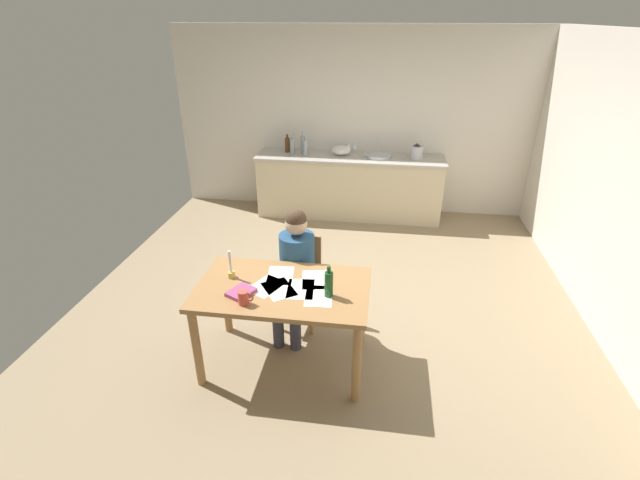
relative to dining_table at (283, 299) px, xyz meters
name	(u,v)px	position (x,y,z in m)	size (l,w,h in m)	color
ground_plane	(330,298)	(0.26, 1.05, -0.67)	(5.20, 5.20, 0.04)	#937F60
wall_back	(353,122)	(0.26, 3.65, 0.65)	(5.20, 0.12, 2.60)	silver
wall_right	(629,196)	(2.86, 1.05, 0.65)	(0.12, 5.20, 2.60)	silver
kitchen_counter	(349,186)	(0.26, 3.29, -0.20)	(2.67, 0.64, 0.90)	beige
dining_table	(283,299)	(0.00, 0.00, 0.00)	(1.38, 0.82, 0.77)	#9E7042
chair_at_table	(300,276)	(0.01, 0.65, -0.18)	(0.43, 0.43, 0.86)	#9E7042
person_seated	(295,265)	(0.00, 0.50, 0.02)	(0.35, 0.61, 1.19)	navy
coffee_mug	(244,297)	(-0.24, -0.27, 0.17)	(0.12, 0.08, 0.11)	#D84C3F
candlestick	(231,270)	(-0.45, 0.08, 0.18)	(0.06, 0.06, 0.25)	gold
book_magazine	(241,292)	(-0.30, -0.14, 0.13)	(0.16, 0.20, 0.03)	#9A4575
paper_letter	(280,275)	(-0.06, 0.17, 0.11)	(0.21, 0.30, 0.00)	white
paper_bill	(315,280)	(0.24, 0.14, 0.11)	(0.21, 0.30, 0.00)	white
paper_envelope	(319,296)	(0.31, -0.09, 0.11)	(0.21, 0.30, 0.00)	white
paper_receipt	(266,286)	(-0.13, -0.01, 0.11)	(0.21, 0.30, 0.00)	white
paper_notice	(279,289)	(-0.02, -0.04, 0.11)	(0.21, 0.30, 0.00)	white
paper_flyer	(300,289)	(0.15, -0.01, 0.11)	(0.21, 0.30, 0.00)	white
wine_bottle_on_table	(329,284)	(0.38, -0.07, 0.22)	(0.07, 0.07, 0.26)	#194C23
sink_unit	(378,156)	(0.65, 3.29, 0.27)	(0.36, 0.36, 0.24)	#B2B7BC
bottle_oil	(287,145)	(-0.66, 3.37, 0.35)	(0.07, 0.07, 0.26)	#593319
bottle_vinegar	(292,146)	(-0.57, 3.27, 0.36)	(0.07, 0.07, 0.28)	#8C999E
bottle_wine_red	(303,144)	(-0.43, 3.33, 0.38)	(0.06, 0.06, 0.31)	#8C999E
bottle_sauce	(305,148)	(-0.37, 3.22, 0.36)	(0.07, 0.07, 0.28)	#8C999E
mixing_bowl	(341,150)	(0.13, 3.35, 0.31)	(0.28, 0.28, 0.12)	white
stovetop_kettle	(416,152)	(1.18, 3.29, 0.34)	(0.18, 0.18, 0.22)	#B7BABF
wine_glass_near_sink	(355,146)	(0.31, 3.44, 0.35)	(0.07, 0.07, 0.15)	silver
wine_glass_by_kettle	(348,146)	(0.22, 3.44, 0.35)	(0.07, 0.07, 0.15)	silver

